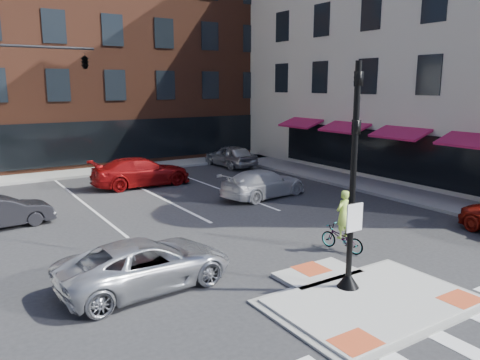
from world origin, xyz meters
TOP-DOWN VIEW (x-y plane):
  - ground at (0.00, 0.00)m, footprint 120.00×120.00m
  - refuge_island at (0.00, -0.26)m, footprint 5.40×4.65m
  - sidewalk_e at (10.80, 10.00)m, footprint 3.00×24.00m
  - sidewalk_n at (3.00, 22.00)m, footprint 26.00×3.00m
  - building_n at (3.00, 31.99)m, footprint 24.40×18.40m
  - building_e at (21.54, 11.50)m, footprint 21.90×23.90m
  - building_far_right at (9.00, 54.00)m, footprint 12.00×12.00m
  - signal_pole at (0.00, 0.40)m, footprint 0.60×0.60m
  - mast_arm_signal at (-3.47, 18.00)m, footprint 6.10×2.24m
  - silver_suv at (-4.50, 3.61)m, footprint 4.99×2.55m
  - white_pickup at (4.44, 10.55)m, footprint 4.99×2.65m
  - bg_car_dark at (-7.23, 11.89)m, footprint 3.93×1.69m
  - bg_car_silver at (7.69, 19.01)m, footprint 2.02×4.53m
  - bg_car_red at (0.26, 16.36)m, footprint 5.50×2.33m
  - cyclist at (2.14, 2.80)m, footprint 0.88×1.71m

SIDE VIEW (x-z plane):
  - ground at x=0.00m, z-range 0.00..0.00m
  - refuge_island at x=0.00m, z-range -0.01..0.11m
  - sidewalk_e at x=10.80m, z-range 0.00..0.15m
  - sidewalk_n at x=3.00m, z-range 0.00..0.15m
  - bg_car_dark at x=-7.23m, z-range 0.00..1.26m
  - silver_suv at x=-4.50m, z-range 0.00..1.35m
  - white_pickup at x=4.44m, z-range 0.00..1.38m
  - cyclist at x=2.14m, z-range -0.34..1.75m
  - bg_car_silver at x=7.69m, z-range 0.00..1.51m
  - bg_car_red at x=0.26m, z-range 0.00..1.58m
  - signal_pole at x=0.00m, z-range -0.63..5.35m
  - building_far_right at x=9.00m, z-range 0.00..12.00m
  - mast_arm_signal at x=-3.47m, z-range 2.21..10.21m
  - building_n at x=3.00m, z-range 0.05..15.55m
  - building_e at x=21.54m, z-range -0.81..16.89m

